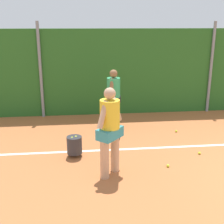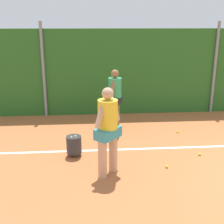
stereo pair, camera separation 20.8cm
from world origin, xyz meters
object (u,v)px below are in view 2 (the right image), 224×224
(tennis_ball_0, at_px, (167,166))
(tennis_ball_9, at_px, (200,154))
(tennis_ball_8, at_px, (178,132))
(player_foreground_near, at_px, (108,127))
(ball_hopper, at_px, (74,144))
(player_midcourt, at_px, (115,97))

(tennis_ball_0, distance_m, tennis_ball_9, 1.11)
(tennis_ball_8, height_order, tennis_ball_9, same)
(player_foreground_near, distance_m, ball_hopper, 1.43)
(ball_hopper, height_order, tennis_ball_0, ball_hopper)
(tennis_ball_8, bearing_deg, player_midcourt, 165.83)
(tennis_ball_0, bearing_deg, ball_hopper, 159.18)
(tennis_ball_0, relative_size, tennis_ball_8, 1.00)
(ball_hopper, height_order, tennis_ball_8, ball_hopper)
(player_midcourt, bearing_deg, tennis_ball_8, -81.96)
(player_foreground_near, height_order, tennis_ball_0, player_foreground_near)
(ball_hopper, bearing_deg, player_foreground_near, -51.43)
(player_foreground_near, distance_m, tennis_ball_9, 2.59)
(tennis_ball_9, bearing_deg, ball_hopper, 175.71)
(ball_hopper, bearing_deg, tennis_ball_9, -4.29)
(player_foreground_near, xyz_separation_m, player_midcourt, (0.38, 2.71, -0.04))
(tennis_ball_0, height_order, tennis_ball_9, same)
(player_foreground_near, relative_size, player_midcourt, 1.04)
(player_midcourt, height_order, ball_hopper, player_midcourt)
(player_foreground_near, bearing_deg, tennis_ball_0, -41.21)
(tennis_ball_9, bearing_deg, tennis_ball_0, -149.65)
(player_midcourt, relative_size, tennis_ball_0, 27.35)
(ball_hopper, bearing_deg, tennis_ball_0, -20.82)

